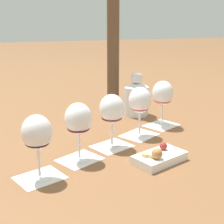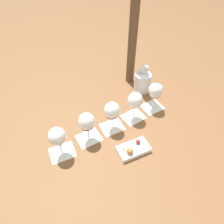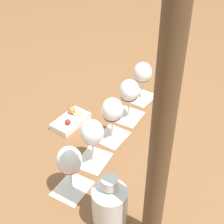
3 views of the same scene
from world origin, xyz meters
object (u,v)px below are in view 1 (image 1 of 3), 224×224
Objects in this scene: wine_glass_2 at (112,111)px; umbrella_pole at (113,12)px; wine_glass_0 at (163,95)px; wine_glass_4 at (37,135)px; snack_dish at (159,157)px; wine_glass_1 at (140,102)px; wine_glass_3 at (78,121)px; ceramic_vase at (136,98)px.

wine_glass_2 is 0.21× the size of umbrella_pole.
wine_glass_0 and wine_glass_2 have the same top height.
wine_glass_4 is (0.24, 0.16, -0.00)m from wine_glass_2.
wine_glass_0 is 0.35m from snack_dish.
wine_glass_4 is at bearing 1.50° from snack_dish.
wine_glass_3 is at bearing 31.75° from wine_glass_1.
wine_glass_3 is 0.21× the size of umbrella_pole.
wine_glass_0 is 1.00× the size of wine_glass_4.
wine_glass_1 and wine_glass_4 have the same top height.
wine_glass_0 is 0.42m from umbrella_pole.
umbrella_pole is (0.12, -0.27, 0.30)m from wine_glass_0.
wine_glass_3 is (0.24, 0.15, 0.00)m from wine_glass_1.
wine_glass_2 is at bearing -148.45° from wine_glass_3.
umbrella_pole reaches higher than wine_glass_2.
wine_glass_0 reaches higher than snack_dish.
wine_glass_4 reaches higher than snack_dish.
wine_glass_4 is at bearing 33.64° from wine_glass_2.
wine_glass_4 is at bearing 58.20° from umbrella_pole.
umbrella_pole is (-0.12, -0.42, 0.30)m from wine_glass_2.
wine_glass_1 is 0.25m from snack_dish.
wine_glass_1 is at bearing 33.86° from wine_glass_0.
ceramic_vase is at bearing -121.07° from wine_glass_2.
wine_glass_2 is 1.00× the size of wine_glass_4.
wine_glass_2 is 0.37m from ceramic_vase.
snack_dish is (-0.34, -0.01, -0.10)m from wine_glass_4.
ceramic_vase is at bearing -100.81° from snack_dish.
ceramic_vase is (-0.19, -0.31, -0.05)m from wine_glass_2.
wine_glass_0 and wine_glass_3 have the same top height.
snack_dish is (0.02, 0.23, -0.10)m from wine_glass_1.
wine_glass_3 reaches higher than ceramic_vase.
wine_glass_1 is (0.12, 0.08, -0.00)m from wine_glass_0.
wine_glass_4 is at bearing 47.74° from ceramic_vase.
wine_glass_4 is at bearing 35.63° from wine_glass_3.
wine_glass_4 is 0.36m from snack_dish.
wine_glass_1 is 1.00× the size of wine_glass_4.
wine_glass_0 reaches higher than ceramic_vase.
wine_glass_0 is at bearing 114.36° from umbrella_pole.
umbrella_pole is at bearing -115.79° from wine_glass_3.
snack_dish is at bearing 85.26° from wine_glass_1.
wine_glass_0 is at bearing -147.54° from wine_glass_3.
wine_glass_0 is 1.00× the size of wine_glass_2.
wine_glass_4 reaches higher than ceramic_vase.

